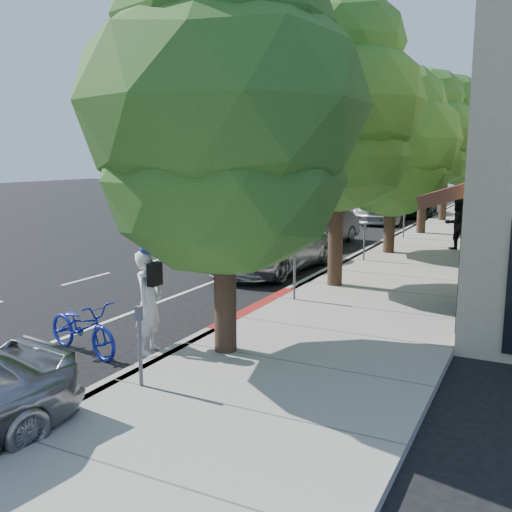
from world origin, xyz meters
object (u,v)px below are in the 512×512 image
Objects in this scene: street_tree_5 at (461,147)px; street_tree_4 at (447,130)px; street_tree_1 at (339,107)px; street_tree_3 at (426,132)px; dark_sedan at (323,228)px; street_tree_2 at (393,142)px; white_pickup at (382,206)px; bicycle at (83,327)px; cyclist at (149,302)px; silver_suv at (270,249)px; dark_suv_far at (418,203)px; street_tree_0 at (223,113)px; pedestrian at (456,224)px.

street_tree_4 is at bearing -90.00° from street_tree_5.
street_tree_3 is at bearing 90.00° from street_tree_1.
street_tree_1 is at bearing -62.47° from dark_sedan.
street_tree_5 is at bearing 90.00° from street_tree_3.
street_tree_2 is 1.14× the size of white_pickup.
street_tree_2 is at bearing -90.00° from street_tree_5.
street_tree_1 is 8.62m from bicycle.
silver_suv is (-1.26, 7.87, -0.24)m from cyclist.
bicycle is at bearing -109.47° from street_tree_1.
street_tree_3 is at bearing 60.55° from dark_sedan.
dark_suv_far is at bearing 89.30° from silver_suv.
street_tree_3 is (0.00, 18.00, 0.31)m from street_tree_0.
white_pickup is at bearing 100.33° from street_tree_1.
pedestrian is (2.07, 13.91, -3.24)m from street_tree_0.
bicycle is at bearing -95.65° from street_tree_4.
pedestrian is (5.17, -9.09, 0.24)m from white_pickup.
street_tree_5 is at bearing 7.77° from bicycle.
street_tree_4 is at bearing 90.00° from street_tree_0.
cyclist reaches higher than dark_suv_far.
white_pickup is (-0.42, 15.50, 0.15)m from silver_suv.
street_tree_0 is at bearing -68.56° from silver_suv.
bicycle is at bearing -158.00° from street_tree_0.
pedestrian reaches higher than bicycle.
cyclist is at bearing -93.87° from dark_suv_far.
silver_suv is (-2.68, -16.50, -4.29)m from street_tree_4.
street_tree_4 is 1.32× the size of white_pickup.
cyclist is 23.43m from white_pickup.
street_tree_3 is 11.53m from silver_suv.
street_tree_1 reaches higher than bicycle.
dark_suv_far is at bearing 101.96° from street_tree_3.
silver_suv is (-2.68, -4.50, -3.38)m from street_tree_2.
bicycle is at bearing 108.93° from cyclist.
street_tree_4 is 1.17× the size of street_tree_5.
street_tree_3 is 3.83× the size of bicycle.
street_tree_3 reaches higher than pedestrian.
street_tree_4 is 6.06m from street_tree_5.
street_tree_4 is (0.00, 18.00, 0.12)m from street_tree_1.
dark_sedan is 9.51m from white_pickup.
street_tree_3 reaches higher than dark_suv_far.
silver_suv is 6.00m from dark_sedan.
street_tree_1 is at bearing 38.51° from pedestrian.
street_tree_0 reaches higher than bicycle.
street_tree_2 is at bearing -90.00° from street_tree_4.
white_pickup is (-3.10, 5.00, -3.80)m from street_tree_3.
silver_suv is (-0.20, 8.50, 0.22)m from bicycle.
street_tree_0 is 3.69m from cyclist.
dark_suv_far is 2.52× the size of pedestrian.
dark_sedan is 0.89× the size of dark_suv_far.
street_tree_3 is (0.00, 12.00, -0.22)m from street_tree_1.
dark_sedan is at bearing 95.82° from silver_suv.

